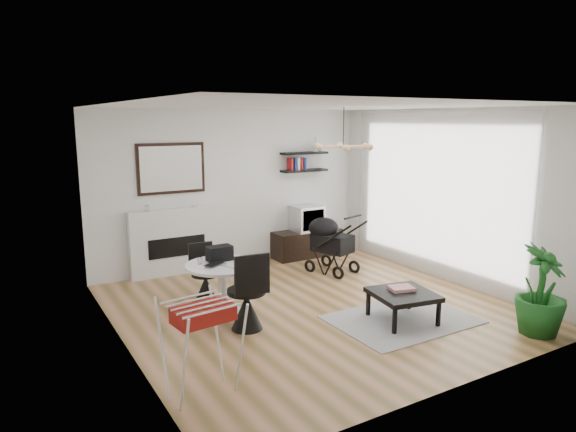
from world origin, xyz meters
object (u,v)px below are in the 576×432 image
dining_table (223,282)px  stroller (330,246)px  fireplace (175,234)px  crt_tv (307,218)px  tv_console (307,243)px  potted_plant (541,291)px  drying_rack (202,347)px  coffee_table (403,295)px

dining_table → stroller: stroller is taller
fireplace → stroller: bearing=-27.5°
crt_tv → stroller: (-0.19, -1.01, -0.29)m
stroller → fireplace: bearing=134.5°
fireplace → crt_tv: bearing=-3.9°
tv_console → stroller: (-0.20, -1.01, 0.19)m
fireplace → dining_table: size_ratio=2.27×
tv_console → crt_tv: bearing=-161.9°
tv_console → potted_plant: size_ratio=1.23×
drying_rack → crt_tv: bearing=39.4°
coffee_table → fireplace: bearing=117.7°
drying_rack → potted_plant: (3.98, -0.73, 0.05)m
fireplace → crt_tv: (2.46, -0.17, 0.04)m
dining_table → tv_console: bearing=37.1°
dining_table → fireplace: bearing=88.1°
drying_rack → potted_plant: size_ratio=0.85×
crt_tv → coffee_table: crt_tv is taller
drying_rack → stroller: 4.22m
fireplace → dining_table: fireplace is taller
stroller → coffee_table: (-0.46, -2.26, -0.09)m
tv_console → stroller: bearing=-101.3°
coffee_table → potted_plant: 1.60m
fireplace → drying_rack: size_ratio=2.35×
potted_plant → coffee_table: bearing=135.8°
drying_rack → stroller: (3.30, 2.64, -0.04)m
stroller → potted_plant: (0.68, -3.37, 0.10)m
fireplace → potted_plant: size_ratio=2.01×
coffee_table → crt_tv: bearing=78.7°
crt_tv → stroller: size_ratio=0.52×
crt_tv → drying_rack: 5.06m
coffee_table → potted_plant: (1.14, -1.11, 0.19)m
tv_console → drying_rack: drying_rack is taller
fireplace → dining_table: 2.10m
dining_table → drying_rack: drying_rack is taller
crt_tv → drying_rack: size_ratio=0.58×
dining_table → stroller: size_ratio=0.93×
fireplace → drying_rack: 3.96m
crt_tv → potted_plant: potted_plant is taller
fireplace → tv_console: size_ratio=1.64×
drying_rack → tv_console: bearing=39.3°
tv_console → dining_table: 3.19m
crt_tv → drying_rack: crt_tv is taller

